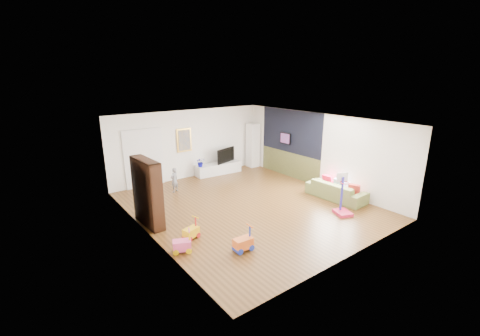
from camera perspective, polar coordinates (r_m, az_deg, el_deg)
floor at (r=10.30m, az=1.34°, el=-6.65°), size 6.50×7.50×0.00m
ceiling at (r=9.58m, az=1.45°, el=8.39°), size 6.50×7.50×0.00m
wall_back at (r=12.92m, az=-8.96°, el=4.21°), size 6.50×0.00×2.70m
wall_front at (r=7.44m, az=19.63°, el=-5.76°), size 6.50×0.00×2.70m
wall_left at (r=8.34m, az=-16.48°, el=-3.09°), size 0.00×7.50×2.70m
wall_right at (r=12.08m, az=13.63°, el=3.09°), size 0.00×7.50×2.70m
navy_accent at (r=12.88m, az=8.95°, el=6.44°), size 0.01×3.20×1.70m
olive_wainscot at (r=13.18m, az=8.69°, el=0.65°), size 0.01×3.20×1.00m
doorway at (r=12.21m, az=-16.68°, el=1.55°), size 1.45×0.06×2.10m
painting_back at (r=12.74m, az=-9.91°, el=4.91°), size 0.62×0.06×0.92m
artwork_right at (r=13.03m, az=8.06°, el=5.25°), size 0.04×0.56×0.46m
media_console at (r=13.44m, az=-3.84°, el=-0.08°), size 1.99×0.62×0.46m
tall_cabinet at (r=14.33m, az=2.28°, el=4.06°), size 0.46×0.46×1.95m
bookshelf at (r=9.08m, az=-16.14°, el=-4.23°), size 0.40×1.30×1.87m
sofa at (r=11.20m, az=16.69°, el=-3.83°), size 0.87×2.04×0.58m
basketball_hoop at (r=9.93m, az=18.07°, el=-4.52°), size 0.60×0.65×1.25m
ride_on_yellow at (r=8.34m, az=-8.72°, el=-10.64°), size 0.46×0.35×0.54m
ride_on_orange at (r=7.72m, az=0.56°, el=-12.54°), size 0.46×0.30×0.60m
ride_on_pink at (r=7.79m, az=-10.32°, el=-12.72°), size 0.49×0.41×0.56m
child at (r=11.52m, az=-11.59°, el=-2.11°), size 0.38×0.32×0.89m
tv at (r=13.46m, az=-2.87°, el=2.33°), size 1.06×0.46×0.61m
vase_plant at (r=12.89m, az=-7.03°, el=1.07°), size 0.40×0.36×0.39m
pillow_left at (r=10.97m, az=19.64°, el=-3.61°), size 0.20×0.37×0.36m
pillow_center at (r=11.33m, az=17.24°, el=-2.75°), size 0.13×0.37×0.36m
pillow_right at (r=11.63m, az=15.29°, el=-2.09°), size 0.11×0.37×0.37m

